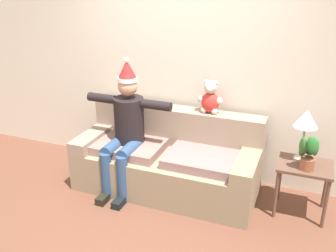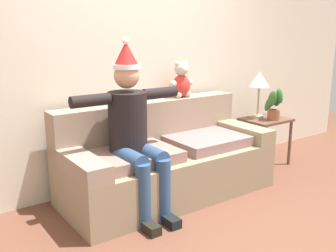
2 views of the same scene
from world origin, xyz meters
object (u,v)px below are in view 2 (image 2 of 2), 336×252
teddy_bear (181,81)px  couch (165,160)px  person_seated (133,127)px  table_lamp (259,81)px  side_table (266,126)px  potted_plant (273,104)px

teddy_bear → couch: bearing=-146.0°
teddy_bear → person_seated: bearing=-152.8°
teddy_bear → table_lamp: size_ratio=0.69×
couch → table_lamp: 1.57m
side_table → table_lamp: 0.54m
teddy_bear → side_table: 1.26m
table_lamp → potted_plant: table_lamp is taller
side_table → potted_plant: size_ratio=1.45×
couch → teddy_bear: bearing=34.0°
couch → potted_plant: potted_plant is taller
person_seated → table_lamp: 1.91m
table_lamp → potted_plant: 0.32m
person_seated → table_lamp: (1.88, 0.28, 0.23)m
person_seated → teddy_bear: (0.85, 0.44, 0.29)m
couch → teddy_bear: size_ratio=5.41×
teddy_bear → table_lamp: teddy_bear is taller
table_lamp → person_seated: bearing=-171.5°
couch → side_table: (1.48, 0.02, 0.13)m
person_seated → side_table: size_ratio=2.69×
teddy_bear → side_table: teddy_bear is taller
potted_plant → side_table: bearing=94.6°
couch → potted_plant: size_ratio=5.26×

